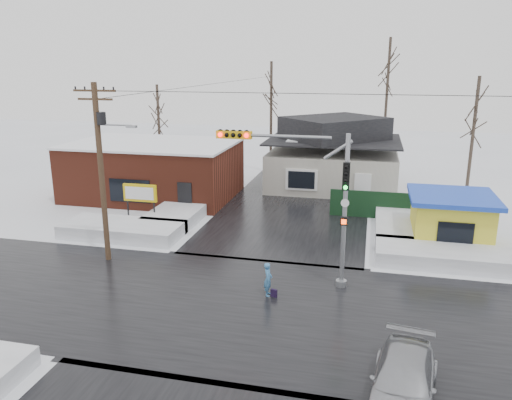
% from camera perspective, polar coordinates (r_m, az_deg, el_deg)
% --- Properties ---
extents(ground, '(120.00, 120.00, 0.00)m').
position_cam_1_polar(ground, '(21.37, -1.88, -12.13)').
color(ground, white).
rests_on(ground, ground).
extents(road_ns, '(10.00, 120.00, 0.02)m').
position_cam_1_polar(road_ns, '(21.37, -1.88, -12.10)').
color(road_ns, black).
rests_on(road_ns, ground).
extents(road_ew, '(120.00, 10.00, 0.02)m').
position_cam_1_polar(road_ew, '(21.37, -1.88, -12.10)').
color(road_ew, black).
rests_on(road_ew, ground).
extents(snowbank_nw, '(7.00, 3.00, 0.80)m').
position_cam_1_polar(snowbank_nw, '(30.41, -14.99, -3.28)').
color(snowbank_nw, white).
rests_on(snowbank_nw, ground).
extents(snowbank_ne, '(7.00, 3.00, 0.80)m').
position_cam_1_polar(snowbank_ne, '(27.30, 20.88, -5.96)').
color(snowbank_ne, white).
rests_on(snowbank_ne, ground).
extents(snowbank_nside_w, '(3.00, 8.00, 0.80)m').
position_cam_1_polar(snowbank_nside_w, '(33.92, -8.07, -0.96)').
color(snowbank_nside_w, white).
rests_on(snowbank_nside_w, ground).
extents(snowbank_nside_e, '(3.00, 8.00, 0.80)m').
position_cam_1_polar(snowbank_nside_e, '(31.79, 16.21, -2.55)').
color(snowbank_nside_e, white).
rests_on(snowbank_nside_e, ground).
extents(traffic_signal, '(6.05, 0.68, 7.00)m').
position_cam_1_polar(traffic_signal, '(22.05, 6.15, 1.32)').
color(traffic_signal, gray).
rests_on(traffic_signal, ground).
extents(utility_pole, '(3.15, 0.44, 9.00)m').
position_cam_1_polar(utility_pole, '(25.76, -17.21, 4.07)').
color(utility_pole, '#382619').
rests_on(utility_pole, ground).
extents(brick_building, '(12.20, 8.20, 4.12)m').
position_cam_1_polar(brick_building, '(38.61, -11.59, 3.46)').
color(brick_building, maroon).
rests_on(brick_building, ground).
extents(marquee_sign, '(2.20, 0.21, 2.55)m').
position_cam_1_polar(marquee_sign, '(32.10, -13.11, 0.66)').
color(marquee_sign, black).
rests_on(marquee_sign, ground).
extents(house, '(10.40, 8.40, 5.76)m').
position_cam_1_polar(house, '(41.03, 8.84, 5.06)').
color(house, '#BCB7A9').
rests_on(house, ground).
extents(kiosk, '(4.60, 4.60, 2.88)m').
position_cam_1_polar(kiosk, '(29.84, 21.32, -2.04)').
color(kiosk, yellow).
rests_on(kiosk, ground).
extents(fence, '(8.00, 0.12, 1.80)m').
position_cam_1_polar(fence, '(33.54, 15.28, -0.66)').
color(fence, black).
rests_on(fence, ground).
extents(tree_far_left, '(3.00, 3.00, 10.00)m').
position_cam_1_polar(tree_far_left, '(45.22, 1.76, 12.99)').
color(tree_far_left, '#332821').
rests_on(tree_far_left, ground).
extents(tree_far_mid, '(3.00, 3.00, 12.00)m').
position_cam_1_polar(tree_far_mid, '(46.29, 14.93, 14.52)').
color(tree_far_mid, '#332821').
rests_on(tree_far_mid, ground).
extents(tree_far_right, '(3.00, 3.00, 9.00)m').
position_cam_1_polar(tree_far_right, '(39.01, 23.91, 10.14)').
color(tree_far_right, '#332821').
rests_on(tree_far_right, ground).
extents(tree_far_west, '(3.00, 3.00, 8.00)m').
position_cam_1_polar(tree_far_west, '(46.48, -11.17, 10.81)').
color(tree_far_west, '#332821').
rests_on(tree_far_west, ground).
extents(pedestrian, '(0.42, 0.59, 1.51)m').
position_cam_1_polar(pedestrian, '(22.01, 1.38, -9.08)').
color(pedestrian, teal).
rests_on(pedestrian, ground).
extents(car, '(2.50, 4.85, 1.34)m').
position_cam_1_polar(car, '(16.44, 16.47, -19.37)').
color(car, '#A5A7AC').
rests_on(car, ground).
extents(shopping_bag, '(0.30, 0.20, 0.35)m').
position_cam_1_polar(shopping_bag, '(22.11, 2.05, -10.63)').
color(shopping_bag, black).
rests_on(shopping_bag, ground).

